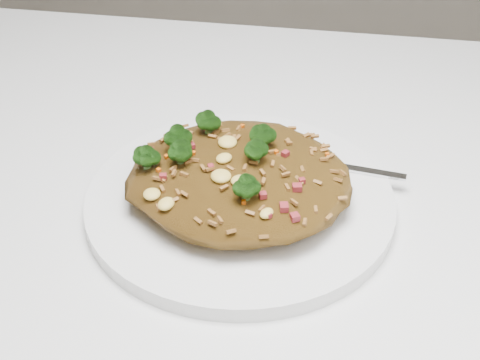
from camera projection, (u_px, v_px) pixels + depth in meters
name	position (u px, v px, depth m)	size (l,w,h in m)	color
dining_table	(252.00, 294.00, 0.63)	(1.20, 0.80, 0.75)	white
plate	(240.00, 200.00, 0.58)	(0.27, 0.27, 0.01)	white
fried_rice	(239.00, 170.00, 0.56)	(0.19, 0.17, 0.06)	brown
fork	(325.00, 164.00, 0.61)	(0.16, 0.04, 0.00)	silver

